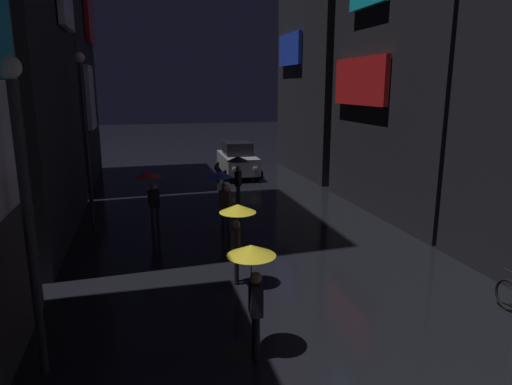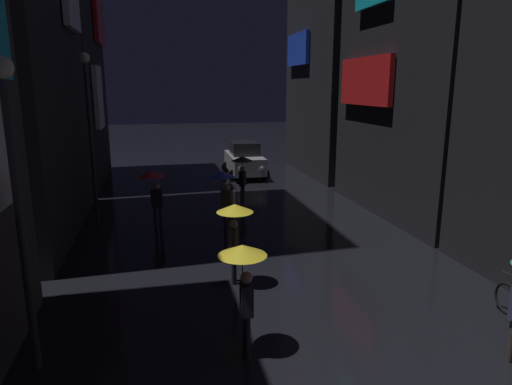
# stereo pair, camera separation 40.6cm
# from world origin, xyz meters

# --- Properties ---
(pedestrian_midstreet_centre_blue) EXTENTS (0.90, 0.90, 2.12)m
(pedestrian_midstreet_centre_blue) POSITION_xyz_m (-0.59, 12.10, 1.67)
(pedestrian_midstreet_centre_blue) COLOR #2D2D38
(pedestrian_midstreet_centre_blue) RESTS_ON ground
(pedestrian_near_crossing_yellow) EXTENTS (0.90, 0.90, 2.12)m
(pedestrian_near_crossing_yellow) POSITION_xyz_m (-1.33, 4.72, 1.67)
(pedestrian_near_crossing_yellow) COLOR black
(pedestrian_near_crossing_yellow) RESTS_ON ground
(pedestrian_far_right_red) EXTENTS (0.90, 0.90, 2.12)m
(pedestrian_far_right_red) POSITION_xyz_m (-2.92, 12.75, 1.67)
(pedestrian_far_right_red) COLOR #2D2D38
(pedestrian_far_right_red) RESTS_ON ground
(pedestrian_foreground_left_black) EXTENTS (0.90, 0.90, 2.12)m
(pedestrian_foreground_left_black) POSITION_xyz_m (0.67, 15.33, 1.67)
(pedestrian_foreground_left_black) COLOR #2D2D38
(pedestrian_foreground_left_black) RESTS_ON ground
(pedestrian_foreground_right_yellow) EXTENTS (0.90, 0.90, 2.12)m
(pedestrian_foreground_right_yellow) POSITION_xyz_m (-0.97, 7.74, 1.67)
(pedestrian_foreground_right_yellow) COLOR black
(pedestrian_foreground_right_yellow) RESTS_ON ground
(car_distant) EXTENTS (2.32, 4.18, 1.92)m
(car_distant) POSITION_xyz_m (2.00, 21.74, 0.93)
(car_distant) COLOR #99999E
(car_distant) RESTS_ON ground
(streetlamp_left_near) EXTENTS (0.36, 0.36, 5.35)m
(streetlamp_left_near) POSITION_xyz_m (-5.00, 5.02, 3.36)
(streetlamp_left_near) COLOR #2D2D33
(streetlamp_left_near) RESTS_ON ground
(streetlamp_left_far) EXTENTS (0.36, 0.36, 6.02)m
(streetlamp_left_far) POSITION_xyz_m (-5.00, 14.28, 3.72)
(streetlamp_left_far) COLOR #2D2D33
(streetlamp_left_far) RESTS_ON ground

